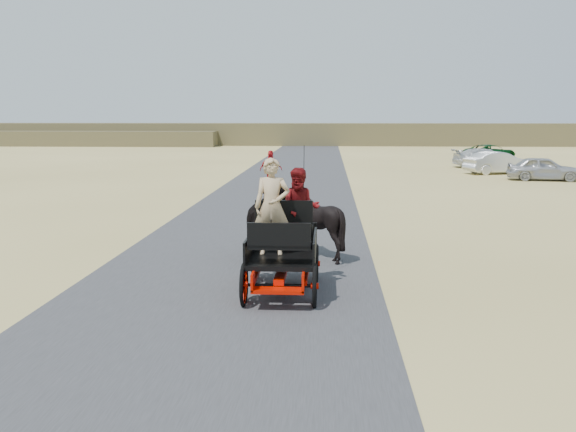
# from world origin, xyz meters

# --- Properties ---
(ground) EXTENTS (140.00, 140.00, 0.00)m
(ground) POSITION_xyz_m (0.00, 0.00, 0.00)
(ground) COLOR tan
(road) EXTENTS (6.00, 140.00, 0.01)m
(road) POSITION_xyz_m (0.00, 0.00, 0.01)
(road) COLOR #38383A
(road) RESTS_ON ground
(ridge_far) EXTENTS (140.00, 6.00, 2.40)m
(ridge_far) POSITION_xyz_m (0.00, 62.00, 1.20)
(ridge_far) COLOR brown
(ridge_far) RESTS_ON ground
(ridge_near) EXTENTS (40.00, 4.00, 1.60)m
(ridge_near) POSITION_xyz_m (-30.00, 58.00, 0.80)
(ridge_near) COLOR brown
(ridge_near) RESTS_ON ground
(carriage) EXTENTS (1.30, 2.40, 0.72)m
(carriage) POSITION_xyz_m (1.12, 1.47, 0.36)
(carriage) COLOR black
(carriage) RESTS_ON ground
(horse_left) EXTENTS (0.91, 2.01, 1.70)m
(horse_left) POSITION_xyz_m (0.57, 4.47, 0.85)
(horse_left) COLOR black
(horse_left) RESTS_ON ground
(horse_right) EXTENTS (1.37, 1.54, 1.70)m
(horse_right) POSITION_xyz_m (1.67, 4.47, 0.85)
(horse_right) COLOR black
(horse_right) RESTS_ON ground
(driver_man) EXTENTS (0.66, 0.43, 1.80)m
(driver_man) POSITION_xyz_m (0.92, 1.52, 1.62)
(driver_man) COLOR tan
(driver_man) RESTS_ON carriage
(passenger_woman) EXTENTS (0.77, 0.60, 1.58)m
(passenger_woman) POSITION_xyz_m (1.42, 2.07, 1.51)
(passenger_woman) COLOR #660C0F
(passenger_woman) RESTS_ON carriage
(pedestrian) EXTENTS (1.01, 0.42, 1.73)m
(pedestrian) POSITION_xyz_m (-0.63, 18.64, 0.86)
(pedestrian) COLOR red
(pedestrian) RESTS_ON ground
(car_a) EXTENTS (3.75, 1.97, 1.22)m
(car_a) POSITION_xyz_m (12.92, 23.16, 0.61)
(car_a) COLOR #B2B2B7
(car_a) RESTS_ON ground
(car_b) EXTENTS (4.05, 2.53, 1.26)m
(car_b) POSITION_xyz_m (11.57, 26.82, 0.63)
(car_b) COLOR silver
(car_b) RESTS_ON ground
(car_c) EXTENTS (4.34, 2.34, 1.19)m
(car_c) POSITION_xyz_m (11.97, 31.47, 0.60)
(car_c) COLOR silver
(car_c) RESTS_ON ground
(car_d) EXTENTS (4.51, 3.95, 1.16)m
(car_d) POSITION_xyz_m (13.88, 38.12, 0.58)
(car_d) COLOR #0C4C19
(car_d) RESTS_ON ground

